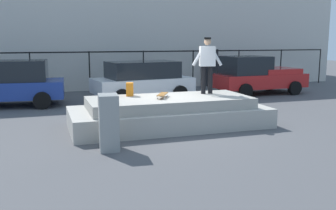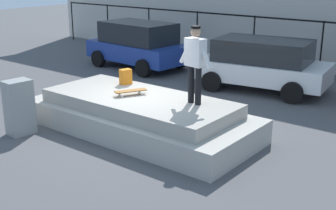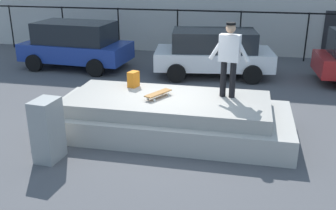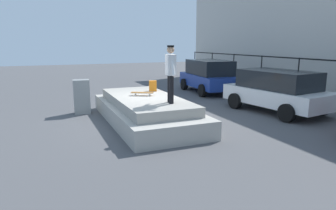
{
  "view_description": "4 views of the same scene",
  "coord_description": "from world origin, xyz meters",
  "px_view_note": "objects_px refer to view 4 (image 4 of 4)",
  "views": [
    {
      "loc": [
        -3.52,
        -10.54,
        2.54
      ],
      "look_at": [
        0.31,
        1.06,
        0.44
      ],
      "focal_mm": 40.97,
      "sensor_mm": 36.0,
      "label": 1
    },
    {
      "loc": [
        6.84,
        -7.65,
        3.85
      ],
      "look_at": [
        0.16,
        0.81,
        0.47
      ],
      "focal_mm": 48.18,
      "sensor_mm": 36.0,
      "label": 2
    },
    {
      "loc": [
        1.75,
        -8.38,
        3.83
      ],
      "look_at": [
        -0.16,
        0.57,
        0.44
      ],
      "focal_mm": 41.18,
      "sensor_mm": 36.0,
      "label": 3
    },
    {
      "loc": [
        9.68,
        -3.27,
        2.67
      ],
      "look_at": [
        -0.39,
        0.92,
        0.43
      ],
      "focal_mm": 32.48,
      "sensor_mm": 36.0,
      "label": 4
    }
  ],
  "objects_px": {
    "skateboard": "(142,93)",
    "utility_box": "(82,97)",
    "car_blue_hatchback_near": "(209,75)",
    "skateboarder": "(171,70)",
    "car_white_hatchback_mid": "(277,90)",
    "backpack": "(153,86)"
  },
  "relations": [
    {
      "from": "backpack",
      "to": "skateboarder",
      "type": "bearing_deg",
      "value": -79.86
    },
    {
      "from": "skateboarder",
      "to": "skateboard",
      "type": "distance_m",
      "value": 1.86
    },
    {
      "from": "car_blue_hatchback_near",
      "to": "car_white_hatchback_mid",
      "type": "relative_size",
      "value": 0.96
    },
    {
      "from": "skateboard",
      "to": "car_white_hatchback_mid",
      "type": "height_order",
      "value": "car_white_hatchback_mid"
    },
    {
      "from": "skateboard",
      "to": "utility_box",
      "type": "bearing_deg",
      "value": -135.83
    },
    {
      "from": "skateboarder",
      "to": "car_white_hatchback_mid",
      "type": "bearing_deg",
      "value": 99.34
    },
    {
      "from": "car_white_hatchback_mid",
      "to": "skateboarder",
      "type": "bearing_deg",
      "value": -80.66
    },
    {
      "from": "skateboarder",
      "to": "backpack",
      "type": "bearing_deg",
      "value": 173.21
    },
    {
      "from": "skateboarder",
      "to": "car_blue_hatchback_near",
      "type": "height_order",
      "value": "skateboarder"
    },
    {
      "from": "skateboard",
      "to": "utility_box",
      "type": "height_order",
      "value": "utility_box"
    },
    {
      "from": "skateboard",
      "to": "utility_box",
      "type": "distance_m",
      "value": 2.63
    },
    {
      "from": "skateboarder",
      "to": "car_white_hatchback_mid",
      "type": "xyz_separation_m",
      "value": [
        -0.8,
        4.85,
        -1.01
      ]
    },
    {
      "from": "car_blue_hatchback_near",
      "to": "backpack",
      "type": "bearing_deg",
      "value": -51.23
    },
    {
      "from": "skateboard",
      "to": "utility_box",
      "type": "xyz_separation_m",
      "value": [
        -1.87,
        -1.82,
        -0.32
      ]
    },
    {
      "from": "backpack",
      "to": "utility_box",
      "type": "bearing_deg",
      "value": 173.86
    },
    {
      "from": "skateboard",
      "to": "car_blue_hatchback_near",
      "type": "xyz_separation_m",
      "value": [
        -4.49,
        5.27,
        -0.05
      ]
    },
    {
      "from": "backpack",
      "to": "car_white_hatchback_mid",
      "type": "height_order",
      "value": "car_white_hatchback_mid"
    },
    {
      "from": "skateboard",
      "to": "backpack",
      "type": "relative_size",
      "value": 1.95
    },
    {
      "from": "car_blue_hatchback_near",
      "to": "skateboarder",
      "type": "bearing_deg",
      "value": -38.78
    },
    {
      "from": "car_blue_hatchback_near",
      "to": "utility_box",
      "type": "distance_m",
      "value": 7.56
    },
    {
      "from": "skateboarder",
      "to": "utility_box",
      "type": "bearing_deg",
      "value": -147.2
    },
    {
      "from": "backpack",
      "to": "car_white_hatchback_mid",
      "type": "xyz_separation_m",
      "value": [
        1.58,
        4.57,
        -0.2
      ]
    }
  ]
}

